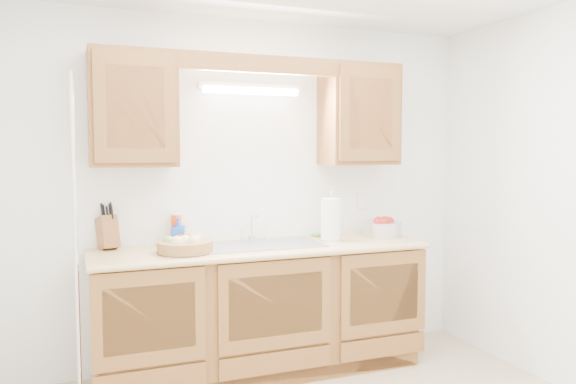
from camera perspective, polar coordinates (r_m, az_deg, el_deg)
name	(u,v)px	position (r m, az deg, el deg)	size (l,w,h in m)	color
room	(338,213)	(2.76, 5.08, -2.16)	(3.52, 3.50, 2.50)	#C9B591
base_cabinets	(261,310)	(4.01, -2.76, -11.92)	(2.20, 0.60, 0.86)	brown
countertop	(262,249)	(3.90, -2.71, -5.76)	(2.30, 0.63, 0.04)	tan
upper_cabinet_left	(133,109)	(3.82, -15.50, 8.11)	(0.55, 0.33, 0.75)	brown
upper_cabinet_right	(359,115)	(4.32, 7.20, 7.77)	(0.55, 0.33, 0.75)	brown
valance	(261,64)	(3.89, -2.80, 12.86)	(2.20, 0.05, 0.12)	brown
fluorescent_fixture	(251,89)	(4.09, -3.81, 10.42)	(0.76, 0.08, 0.08)	white
sink	(261,255)	(3.93, -2.80, -6.45)	(0.84, 0.46, 0.36)	#9E9EA3
wire_shelf_pole	(76,248)	(3.44, -20.73, -5.35)	(0.03, 0.03, 2.00)	silver
outlet_plate	(362,201)	(4.52, 7.52, -0.95)	(0.08, 0.01, 0.12)	white
fruit_basket	(185,245)	(3.69, -10.42, -5.30)	(0.36, 0.36, 0.11)	#B27D47
knife_block	(108,232)	(3.94, -17.86, -3.87)	(0.16, 0.21, 0.32)	brown
orange_canister	(176,229)	(3.99, -11.27, -3.70)	(0.10, 0.10, 0.22)	#FF470E
soap_bottle	(178,232)	(3.93, -11.09, -3.97)	(0.09, 0.09, 0.20)	blue
sponge	(318,235)	(4.32, 3.08, -4.41)	(0.11, 0.09, 0.02)	#CC333F
paper_towel	(331,220)	(4.10, 4.38, -2.83)	(0.18, 0.18, 0.37)	silver
apple_bowl	(383,228)	(4.36, 9.58, -3.61)	(0.36, 0.36, 0.15)	silver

